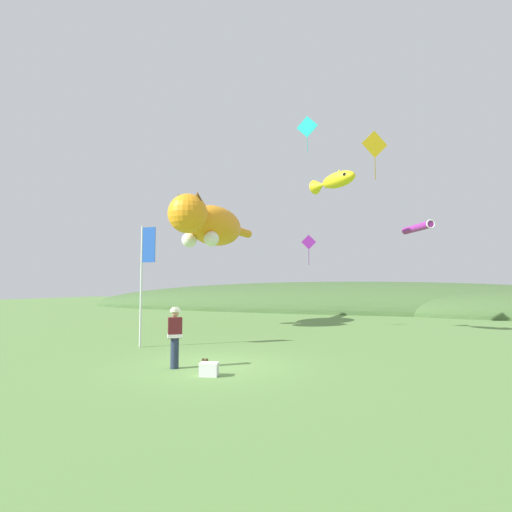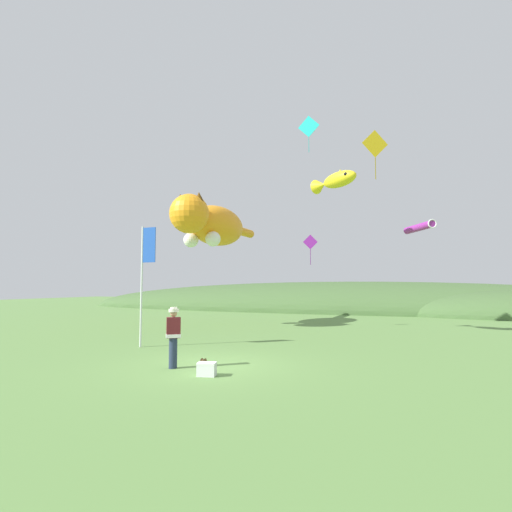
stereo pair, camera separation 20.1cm
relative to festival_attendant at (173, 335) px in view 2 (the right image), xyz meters
name	(u,v)px [view 2 (the right image)]	position (x,y,z in m)	size (l,w,h in m)	color
ground_plane	(208,366)	(0.79, 0.70, -0.95)	(120.00, 120.00, 0.00)	#5B8442
distant_hill_ridge	(374,311)	(3.23, 29.06, -0.95)	(60.69, 14.87, 5.62)	#426033
festival_attendant	(173,335)	(0.00, 0.00, 0.00)	(0.49, 0.46, 1.77)	#232D47
kite_spool	(203,362)	(0.64, 0.68, -0.85)	(0.13, 0.22, 0.22)	olive
picnic_cooler	(207,369)	(1.40, -0.54, -0.77)	(0.55, 0.43, 0.36)	white
festival_banner_pole	(145,267)	(-3.31, 3.02, 2.18)	(0.66, 0.08, 4.78)	silver
kite_giant_cat	(211,225)	(-4.85, 11.59, 5.22)	(2.88, 9.66, 2.93)	orange
kite_fish_windsock	(335,181)	(3.13, 9.68, 6.73)	(2.77, 2.40, 0.89)	yellow
kite_tube_streamer	(419,227)	(7.02, 10.84, 4.32)	(1.49, 2.35, 0.44)	#8C268C
kite_diamond_gold	(375,144)	(5.35, 6.25, 7.17)	(0.97, 0.63, 2.04)	yellow
kite_diamond_teal	(309,127)	(1.27, 11.92, 10.66)	(1.28, 0.06, 2.18)	#19BFBF
kite_diamond_violet	(310,242)	(1.20, 12.33, 3.95)	(0.81, 0.31, 1.75)	purple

